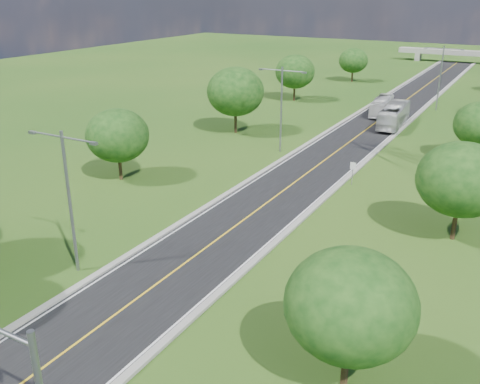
% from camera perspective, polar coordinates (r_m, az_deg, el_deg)
% --- Properties ---
extents(ground, '(260.00, 260.00, 0.00)m').
position_cam_1_polar(ground, '(76.16, 13.27, 6.43)').
color(ground, '#1F4A14').
rests_on(ground, ground).
extents(road, '(8.00, 150.00, 0.06)m').
position_cam_1_polar(road, '(81.79, 14.50, 7.34)').
color(road, black).
rests_on(road, ground).
extents(curb_left, '(0.50, 150.00, 0.22)m').
position_cam_1_polar(curb_left, '(82.91, 11.66, 7.81)').
color(curb_left, gray).
rests_on(curb_left, ground).
extents(curb_right, '(0.50, 150.00, 0.22)m').
position_cam_1_polar(curb_right, '(80.84, 17.42, 6.94)').
color(curb_right, gray).
rests_on(curb_right, ground).
extents(signal_mast, '(8.54, 0.33, 7.20)m').
position_cam_1_polar(signal_mast, '(23.50, -24.17, -16.48)').
color(signal_mast, slate).
rests_on(signal_mast, ground).
extents(speed_limit_sign, '(0.55, 0.09, 2.40)m').
position_cam_1_polar(speed_limit_sign, '(54.00, 11.93, 2.35)').
color(speed_limit_sign, slate).
rests_on(speed_limit_sign, ground).
extents(overpass, '(30.00, 3.00, 3.20)m').
position_cam_1_polar(overpass, '(153.29, 22.27, 13.53)').
color(overpass, gray).
rests_on(overpass, ground).
extents(streetlight_near_left, '(5.90, 0.25, 10.00)m').
position_cam_1_polar(streetlight_near_left, '(36.96, -17.84, 0.13)').
color(streetlight_near_left, slate).
rests_on(streetlight_near_left, ground).
extents(streetlight_mid_left, '(5.90, 0.25, 10.00)m').
position_cam_1_polar(streetlight_mid_left, '(63.10, 4.43, 9.52)').
color(streetlight_mid_left, slate).
rests_on(streetlight_mid_left, ground).
extents(streetlight_far_right, '(5.90, 0.25, 10.00)m').
position_cam_1_polar(streetlight_far_right, '(91.09, 20.63, 11.83)').
color(streetlight_far_right, slate).
rests_on(streetlight_far_right, ground).
extents(tree_lb, '(6.30, 6.30, 7.33)m').
position_cam_1_polar(tree_lb, '(54.91, -12.93, 5.90)').
color(tree_lb, black).
rests_on(tree_lb, ground).
extents(tree_lc, '(7.56, 7.56, 8.79)m').
position_cam_1_polar(tree_lc, '(71.59, -0.49, 10.66)').
color(tree_lc, black).
rests_on(tree_lc, ground).
extents(tree_ld, '(6.72, 6.72, 7.82)m').
position_cam_1_polar(tree_ld, '(93.79, 5.89, 12.65)').
color(tree_ld, black).
rests_on(tree_ld, ground).
extents(tree_le, '(5.88, 5.88, 6.84)m').
position_cam_1_polar(tree_le, '(115.31, 12.00, 13.56)').
color(tree_le, black).
rests_on(tree_le, ground).
extents(tree_ra, '(6.30, 6.30, 7.33)m').
position_cam_1_polar(tree_ra, '(25.97, 11.69, -11.71)').
color(tree_ra, black).
rests_on(tree_ra, ground).
extents(tree_rb, '(6.72, 6.72, 7.82)m').
position_cam_1_polar(tree_rb, '(43.49, 22.55, 1.24)').
color(tree_rb, black).
rests_on(tree_rb, ground).
extents(bus_outbound, '(3.33, 11.30, 3.11)m').
position_cam_1_polar(bus_outbound, '(78.82, 16.09, 7.87)').
color(bus_outbound, beige).
rests_on(bus_outbound, road).
extents(bus_inbound, '(3.15, 9.60, 2.63)m').
position_cam_1_polar(bus_inbound, '(85.91, 14.87, 8.86)').
color(bus_inbound, silver).
rests_on(bus_inbound, road).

